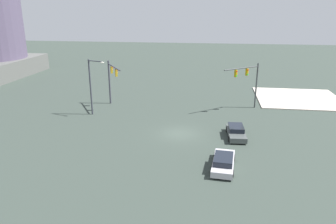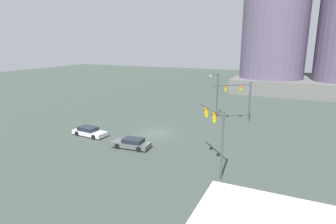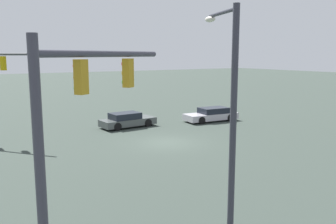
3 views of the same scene
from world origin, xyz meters
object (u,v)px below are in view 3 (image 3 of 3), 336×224
at_px(traffic_signal_near_corner, 76,112).
at_px(sedan_car_approaching, 212,115).
at_px(streetlamp_curved_arm, 229,108).
at_px(sedan_car_waiting_far, 127,120).

xyz_separation_m(traffic_signal_near_corner, sedan_car_approaching, (-17.14, -15.53, -3.80)).
xyz_separation_m(streetlamp_curved_arm, sedan_car_approaching, (-12.80, -16.75, -3.74)).
xyz_separation_m(traffic_signal_near_corner, sedan_car_waiting_far, (-9.51, -17.03, -3.80)).
height_order(traffic_signal_near_corner, sedan_car_waiting_far, traffic_signal_near_corner).
xyz_separation_m(streetlamp_curved_arm, sedan_car_waiting_far, (-5.18, -18.26, -3.74)).
height_order(streetlamp_curved_arm, sedan_car_waiting_far, streetlamp_curved_arm).
height_order(traffic_signal_near_corner, sedan_car_approaching, traffic_signal_near_corner).
xyz_separation_m(sedan_car_approaching, sedan_car_waiting_far, (7.63, -1.51, -0.00)).
relative_size(traffic_signal_near_corner, sedan_car_waiting_far, 1.37).
bearing_deg(streetlamp_curved_arm, traffic_signal_near_corner, 92.46).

